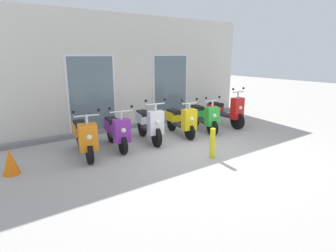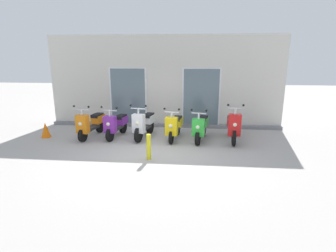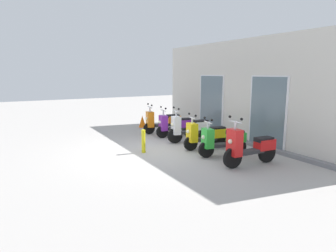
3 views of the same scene
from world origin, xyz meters
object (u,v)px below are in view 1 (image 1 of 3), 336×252
(scooter_yellow, at_px, (181,120))
(traffic_cone, at_px, (10,162))
(curb_bollard, at_px, (212,143))
(scooter_orange, at_px, (84,136))
(scooter_red, at_px, (226,111))
(scooter_purple, at_px, (116,131))
(scooter_white, at_px, (149,124))
(scooter_green, at_px, (203,117))

(scooter_yellow, bearing_deg, traffic_cone, -177.66)
(curb_bollard, bearing_deg, traffic_cone, 156.29)
(scooter_orange, relative_size, scooter_yellow, 1.05)
(scooter_orange, relative_size, curb_bollard, 2.26)
(scooter_red, xyz_separation_m, curb_bollard, (-2.48, -1.87, -0.15))
(scooter_purple, relative_size, curb_bollard, 2.12)
(scooter_white, bearing_deg, scooter_yellow, -3.41)
(scooter_green, bearing_deg, curb_bollard, -128.05)
(curb_bollard, bearing_deg, scooter_red, 37.07)
(scooter_white, bearing_deg, scooter_red, -1.32)
(scooter_white, xyz_separation_m, scooter_green, (1.91, -0.10, -0.04))
(scooter_white, height_order, scooter_red, scooter_red)
(scooter_yellow, xyz_separation_m, scooter_red, (1.91, -0.01, 0.03))
(scooter_orange, distance_m, scooter_white, 1.84)
(scooter_orange, height_order, traffic_cone, scooter_orange)
(scooter_purple, bearing_deg, scooter_orange, -174.35)
(scooter_orange, bearing_deg, scooter_green, -0.32)
(scooter_orange, height_order, scooter_red, scooter_red)
(scooter_white, bearing_deg, traffic_cone, -175.90)
(scooter_orange, distance_m, curb_bollard, 2.97)
(scooter_yellow, bearing_deg, curb_bollard, -106.95)
(scooter_red, bearing_deg, scooter_yellow, 179.82)
(scooter_white, distance_m, scooter_green, 1.92)
(scooter_yellow, xyz_separation_m, curb_bollard, (-0.57, -1.88, -0.12))
(scooter_orange, relative_size, scooter_green, 1.05)
(curb_bollard, bearing_deg, scooter_purple, 126.46)
(curb_bollard, distance_m, traffic_cone, 4.23)
(scooter_yellow, height_order, traffic_cone, scooter_yellow)
(scooter_purple, distance_m, traffic_cone, 2.45)
(scooter_yellow, bearing_deg, scooter_green, -2.42)
(scooter_green, distance_m, curb_bollard, 2.34)
(scooter_green, bearing_deg, scooter_orange, 179.68)
(scooter_white, distance_m, traffic_cone, 3.41)
(scooter_white, xyz_separation_m, scooter_red, (2.95, -0.07, 0.01))
(scooter_white, relative_size, scooter_green, 1.06)
(scooter_green, bearing_deg, traffic_cone, -178.44)
(scooter_orange, bearing_deg, scooter_white, 2.43)
(scooter_white, xyz_separation_m, scooter_yellow, (1.04, -0.06, -0.03))
(scooter_purple, distance_m, scooter_green, 2.89)
(scooter_yellow, relative_size, curb_bollard, 2.15)
(scooter_white, height_order, traffic_cone, scooter_white)
(scooter_red, bearing_deg, scooter_purple, 178.89)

